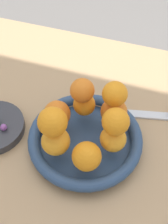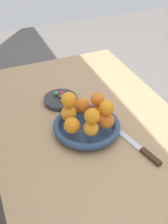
# 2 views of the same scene
# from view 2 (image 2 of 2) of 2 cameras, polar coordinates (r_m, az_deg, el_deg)

# --- Properties ---
(ground_plane) EXTENTS (6.00, 6.00, 0.00)m
(ground_plane) POSITION_cam_2_polar(r_m,az_deg,el_deg) (1.72, 0.07, -20.94)
(ground_plane) COLOR slate
(dining_table) EXTENTS (1.10, 0.76, 0.74)m
(dining_table) POSITION_cam_2_polar(r_m,az_deg,el_deg) (1.21, 0.09, -4.68)
(dining_table) COLOR tan
(dining_table) RESTS_ON ground_plane
(fruit_bowl) EXTENTS (0.26, 0.26, 0.04)m
(fruit_bowl) POSITION_cam_2_polar(r_m,az_deg,el_deg) (1.08, 0.55, -2.97)
(fruit_bowl) COLOR navy
(fruit_bowl) RESTS_ON dining_table
(candy_dish) EXTENTS (0.15, 0.15, 0.02)m
(candy_dish) POSITION_cam_2_polar(r_m,az_deg,el_deg) (1.24, -4.76, 2.46)
(candy_dish) COLOR #333338
(candy_dish) RESTS_ON dining_table
(orange_0) EXTENTS (0.06, 0.06, 0.06)m
(orange_0) POSITION_cam_2_polar(r_m,az_deg,el_deg) (1.10, -0.27, 1.26)
(orange_0) COLOR orange
(orange_0) RESTS_ON fruit_bowl
(orange_1) EXTENTS (0.06, 0.06, 0.06)m
(orange_1) POSITION_cam_2_polar(r_m,az_deg,el_deg) (1.07, -3.12, -0.25)
(orange_1) COLOR orange
(orange_1) RESTS_ON fruit_bowl
(orange_2) EXTENTS (0.06, 0.06, 0.06)m
(orange_2) POSITION_cam_2_polar(r_m,az_deg,el_deg) (1.01, -2.46, -2.74)
(orange_2) COLOR orange
(orange_2) RESTS_ON fruit_bowl
(orange_3) EXTENTS (0.06, 0.06, 0.06)m
(orange_3) POSITION_cam_2_polar(r_m,az_deg,el_deg) (1.00, 1.42, -3.34)
(orange_3) COLOR orange
(orange_3) RESTS_ON fruit_bowl
(orange_4) EXTENTS (0.06, 0.06, 0.06)m
(orange_4) POSITION_cam_2_polar(r_m,az_deg,el_deg) (1.03, 4.54, -1.73)
(orange_4) COLOR orange
(orange_4) RESTS_ON fruit_bowl
(orange_5) EXTENTS (0.05, 0.05, 0.05)m
(orange_5) POSITION_cam_2_polar(r_m,az_deg,el_deg) (1.09, 3.04, 0.31)
(orange_5) COLOR orange
(orange_5) RESTS_ON fruit_bowl
(orange_6) EXTENTS (0.06, 0.06, 0.06)m
(orange_6) POSITION_cam_2_polar(r_m,az_deg,el_deg) (0.97, 1.63, -0.81)
(orange_6) COLOR orange
(orange_6) RESTS_ON orange_3
(orange_7) EXTENTS (0.05, 0.05, 0.05)m
(orange_7) POSITION_cam_2_polar(r_m,az_deg,el_deg) (1.06, 2.75, 2.56)
(orange_7) COLOR orange
(orange_7) RESTS_ON orange_5
(orange_8) EXTENTS (0.06, 0.06, 0.06)m
(orange_8) POSITION_cam_2_polar(r_m,az_deg,el_deg) (1.03, -3.09, 2.49)
(orange_8) COLOR orange
(orange_8) RESTS_ON orange_1
(orange_9) EXTENTS (0.05, 0.05, 0.05)m
(orange_9) POSITION_cam_2_polar(r_m,az_deg,el_deg) (1.00, 4.63, 0.89)
(orange_9) COLOR orange
(orange_9) RESTS_ON orange_4
(candy_ball_0) EXTENTS (0.02, 0.02, 0.02)m
(candy_ball_0) POSITION_cam_2_polar(r_m,az_deg,el_deg) (1.25, -4.54, 3.82)
(candy_ball_0) COLOR #C6384C
(candy_ball_0) RESTS_ON candy_dish
(candy_ball_1) EXTENTS (0.02, 0.02, 0.02)m
(candy_ball_1) POSITION_cam_2_polar(r_m,az_deg,el_deg) (1.20, -4.46, 2.30)
(candy_ball_1) COLOR #8C4C99
(candy_ball_1) RESTS_ON candy_dish
(candy_ball_2) EXTENTS (0.01, 0.01, 0.01)m
(candy_ball_2) POSITION_cam_2_polar(r_m,az_deg,el_deg) (1.23, -4.87, 3.20)
(candy_ball_2) COLOR #C6384C
(candy_ball_2) RESTS_ON candy_dish
(candy_ball_3) EXTENTS (0.02, 0.02, 0.02)m
(candy_ball_3) POSITION_cam_2_polar(r_m,az_deg,el_deg) (1.23, -4.40, 3.16)
(candy_ball_3) COLOR #4C9947
(candy_ball_3) RESTS_ON candy_dish
(candy_ball_4) EXTENTS (0.02, 0.02, 0.02)m
(candy_ball_4) POSITION_cam_2_polar(r_m,az_deg,el_deg) (1.25, -5.67, 3.79)
(candy_ball_4) COLOR #4C9947
(candy_ball_4) RESTS_ON candy_dish
(knife) EXTENTS (0.26, 0.08, 0.01)m
(knife) POSITION_cam_2_polar(r_m,az_deg,el_deg) (1.04, 10.95, -6.96)
(knife) COLOR #3F2819
(knife) RESTS_ON dining_table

